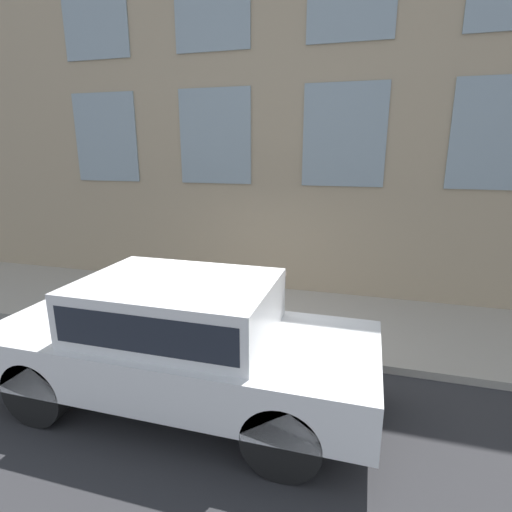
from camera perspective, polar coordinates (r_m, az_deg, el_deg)
The scene contains 6 objects.
ground_plane at distance 6.69m, azimuth -3.19°, elevation -13.54°, with size 80.00×80.00×0.00m, color #2D2D30.
sidewalk at distance 7.91m, azimuth 0.26°, elevation -8.33°, with size 2.90×60.00×0.12m.
building_facade at distance 9.00m, azimuth 3.37°, elevation 26.41°, with size 0.33×40.00×9.96m.
fire_hydrant at distance 6.88m, azimuth -3.78°, elevation -8.17°, with size 0.30×0.43×0.72m.
person at distance 7.08m, azimuth 3.66°, elevation -5.16°, with size 0.26×0.17×1.06m.
parked_car_white_near at distance 5.15m, azimuth -10.80°, elevation -11.15°, with size 1.90×4.80×1.68m.
Camera 1 is at (-5.55, -1.96, 3.19)m, focal length 28.00 mm.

